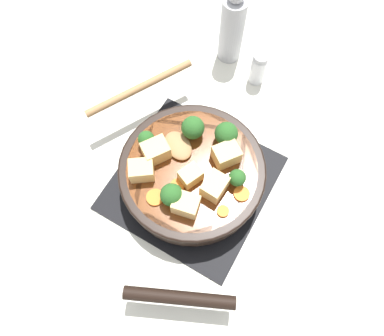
{
  "coord_description": "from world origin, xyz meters",
  "views": [
    {
      "loc": [
        -0.24,
        -0.14,
        0.75
      ],
      "look_at": [
        0.0,
        0.0,
        0.08
      ],
      "focal_mm": 35.0,
      "sensor_mm": 36.0,
      "label": 1
    }
  ],
  "objects_px": {
    "wooden_spoon": "(155,111)",
    "salt_shaker": "(259,69)",
    "skillet_pan": "(192,174)",
    "pepper_mill": "(232,28)"
  },
  "relations": [
    {
      "from": "skillet_pan",
      "to": "salt_shaker",
      "type": "relative_size",
      "value": 4.75
    },
    {
      "from": "pepper_mill",
      "to": "wooden_spoon",
      "type": "bearing_deg",
      "value": 172.47
    },
    {
      "from": "pepper_mill",
      "to": "skillet_pan",
      "type": "bearing_deg",
      "value": -164.96
    },
    {
      "from": "wooden_spoon",
      "to": "pepper_mill",
      "type": "xyz_separation_m",
      "value": [
        0.27,
        -0.04,
        0.0
      ]
    },
    {
      "from": "wooden_spoon",
      "to": "salt_shaker",
      "type": "relative_size",
      "value": 2.84
    },
    {
      "from": "pepper_mill",
      "to": "salt_shaker",
      "type": "relative_size",
      "value": 2.32
    },
    {
      "from": "wooden_spoon",
      "to": "pepper_mill",
      "type": "height_order",
      "value": "pepper_mill"
    },
    {
      "from": "pepper_mill",
      "to": "salt_shaker",
      "type": "height_order",
      "value": "pepper_mill"
    },
    {
      "from": "skillet_pan",
      "to": "salt_shaker",
      "type": "xyz_separation_m",
      "value": [
        0.31,
        -0.0,
        -0.02
      ]
    },
    {
      "from": "wooden_spoon",
      "to": "salt_shaker",
      "type": "xyz_separation_m",
      "value": [
        0.24,
        -0.13,
        -0.05
      ]
    }
  ]
}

